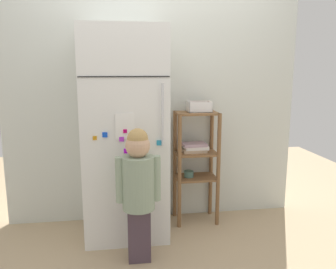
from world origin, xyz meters
TOP-DOWN VIEW (x-y plane):
  - ground_plane at (0.00, 0.00)m, footprint 6.00×6.00m
  - kitchen_wall_back at (0.00, 0.34)m, footprint 2.76×0.03m
  - refrigerator at (-0.28, 0.02)m, footprint 0.70×0.62m
  - child_standing at (-0.20, -0.47)m, footprint 0.33×0.24m
  - pantry_shelf_unit at (0.37, 0.17)m, footprint 0.40×0.29m
  - fruit_bin at (0.40, 0.18)m, footprint 0.21×0.15m

SIDE VIEW (x-z plane):
  - ground_plane at x=0.00m, z-range 0.00..0.00m
  - child_standing at x=-0.20m, z-range 0.11..1.13m
  - pantry_shelf_unit at x=0.37m, z-range 0.11..1.16m
  - refrigerator at x=-0.28m, z-range 0.00..1.78m
  - fruit_bin at x=0.40m, z-range 1.04..1.14m
  - kitchen_wall_back at x=0.00m, z-range 0.00..2.28m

